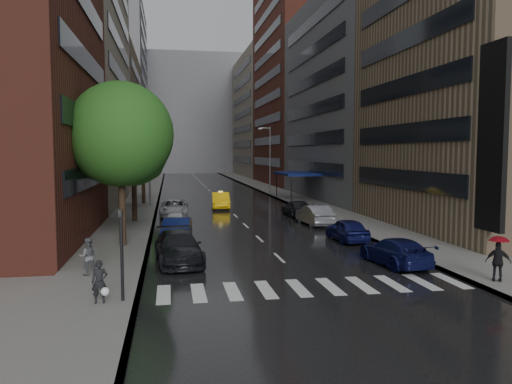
{
  "coord_description": "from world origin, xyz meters",
  "views": [
    {
      "loc": [
        -5.81,
        -22.01,
        5.74
      ],
      "look_at": [
        0.0,
        11.33,
        3.0
      ],
      "focal_mm": 35.0,
      "sensor_mm": 36.0,
      "label": 1
    }
  ],
  "objects": [
    {
      "name": "ground",
      "position": [
        0.0,
        0.0,
        0.0
      ],
      "size": [
        220.0,
        220.0,
        0.0
      ],
      "primitive_type": "plane",
      "color": "gray",
      "rests_on": "ground"
    },
    {
      "name": "road",
      "position": [
        0.0,
        50.0,
        0.01
      ],
      "size": [
        14.0,
        140.0,
        0.01
      ],
      "primitive_type": "cube",
      "color": "black",
      "rests_on": "ground"
    },
    {
      "name": "sidewalk_left",
      "position": [
        -9.0,
        50.0,
        0.07
      ],
      "size": [
        4.0,
        140.0,
        0.15
      ],
      "primitive_type": "cube",
      "color": "gray",
      "rests_on": "ground"
    },
    {
      "name": "sidewalk_right",
      "position": [
        9.0,
        50.0,
        0.07
      ],
      "size": [
        4.0,
        140.0,
        0.15
      ],
      "primitive_type": "cube",
      "color": "gray",
      "rests_on": "ground"
    },
    {
      "name": "crosswalk",
      "position": [
        0.2,
        -2.0,
        0.01
      ],
      "size": [
        13.15,
        2.8,
        0.01
      ],
      "color": "silver",
      "rests_on": "ground"
    },
    {
      "name": "buildings_left",
      "position": [
        -15.0,
        58.79,
        15.99
      ],
      "size": [
        8.0,
        108.0,
        38.0
      ],
      "color": "maroon",
      "rests_on": "ground"
    },
    {
      "name": "buildings_right",
      "position": [
        15.0,
        56.7,
        15.03
      ],
      "size": [
        8.05,
        109.1,
        36.0
      ],
      "color": "#937A5B",
      "rests_on": "ground"
    },
    {
      "name": "building_far",
      "position": [
        0.0,
        118.0,
        16.0
      ],
      "size": [
        40.0,
        14.0,
        32.0
      ],
      "primitive_type": "cube",
      "color": "slate",
      "rests_on": "ground"
    },
    {
      "name": "tree_near",
      "position": [
        -8.6,
        8.42,
        6.76
      ],
      "size": [
        6.19,
        6.19,
        9.87
      ],
      "color": "#382619",
      "rests_on": "ground"
    },
    {
      "name": "tree_mid",
      "position": [
        -8.6,
        19.0,
        6.44
      ],
      "size": [
        5.9,
        5.9,
        9.41
      ],
      "color": "#382619",
      "rests_on": "ground"
    },
    {
      "name": "tree_far",
      "position": [
        -8.6,
        33.31,
        4.94
      ],
      "size": [
        4.54,
        4.54,
        7.23
      ],
      "color": "#382619",
      "rests_on": "ground"
    },
    {
      "name": "taxi",
      "position": [
        -0.72,
        28.09,
        0.81
      ],
      "size": [
        2.03,
        5.01,
        1.62
      ],
      "primitive_type": "imported",
      "rotation": [
        0.0,
        0.0,
        -0.07
      ],
      "color": "yellow",
      "rests_on": "ground"
    },
    {
      "name": "parked_cars_left",
      "position": [
        -5.4,
        12.6,
        0.76
      ],
      "size": [
        2.71,
        24.6,
        1.61
      ],
      "color": "black",
      "rests_on": "ground"
    },
    {
      "name": "parked_cars_right",
      "position": [
        5.4,
        11.5,
        0.73
      ],
      "size": [
        2.44,
        24.58,
        1.58
      ],
      "color": "#0D1140",
      "rests_on": "ground"
    },
    {
      "name": "ped_bag_walker",
      "position": [
        -8.38,
        -3.23,
        0.92
      ],
      "size": [
        0.66,
        0.47,
        1.6
      ],
      "color": "black",
      "rests_on": "sidewalk_left"
    },
    {
      "name": "ped_black_umbrella",
      "position": [
        -9.5,
        1.23,
        1.38
      ],
      "size": [
        0.96,
        0.98,
        2.09
      ],
      "color": "#55555A",
      "rests_on": "sidewalk_left"
    },
    {
      "name": "ped_red_umbrella",
      "position": [
        8.1,
        -2.97,
        1.33
      ],
      "size": [
        1.08,
        0.89,
        2.01
      ],
      "color": "black",
      "rests_on": "sidewalk_right"
    },
    {
      "name": "traffic_light",
      "position": [
        -7.6,
        -3.03,
        2.23
      ],
      "size": [
        0.18,
        0.15,
        3.45
      ],
      "color": "black",
      "rests_on": "sidewalk_left"
    },
    {
      "name": "street_lamp_left",
      "position": [
        -7.72,
        30.0,
        4.89
      ],
      "size": [
        1.74,
        0.22,
        9.0
      ],
      "color": "gray",
      "rests_on": "sidewalk_left"
    },
    {
      "name": "street_lamp_right",
      "position": [
        7.72,
        45.0,
        4.89
      ],
      "size": [
        1.74,
        0.22,
        9.0
      ],
      "color": "gray",
      "rests_on": "sidewalk_right"
    },
    {
      "name": "awning",
      "position": [
        8.98,
        35.0,
        3.13
      ],
      "size": [
        4.0,
        8.0,
        3.12
      ],
      "color": "navy",
      "rests_on": "sidewalk_right"
    }
  ]
}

